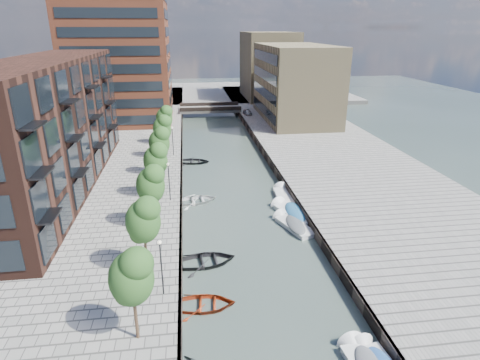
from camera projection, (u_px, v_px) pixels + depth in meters
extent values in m
plane|color=#38473F|center=(224.00, 160.00, 58.27)|extent=(300.00, 300.00, 0.00)
cube|color=gray|center=(330.00, 152.00, 60.07)|extent=(20.00, 140.00, 1.00)
cube|color=#332823|center=(182.00, 158.00, 57.34)|extent=(0.25, 140.00, 1.00)
cube|color=#332823|center=(265.00, 155.00, 58.85)|extent=(0.25, 140.00, 1.00)
cube|color=gray|center=(204.00, 93.00, 113.66)|extent=(80.00, 40.00, 1.00)
cube|color=black|center=(49.00, 126.00, 43.69)|extent=(8.00, 38.00, 14.00)
cube|color=brown|center=(118.00, 39.00, 73.62)|extent=(18.00, 18.00, 30.00)
cube|color=#8D7C56|center=(295.00, 83.00, 77.77)|extent=(12.00, 25.00, 14.00)
cube|color=#8D7C56|center=(268.00, 65.00, 101.50)|extent=(12.00, 20.00, 16.00)
cube|color=gray|center=(210.00, 109.00, 87.45)|extent=(13.00, 6.00, 0.60)
cube|color=#332823|center=(211.00, 109.00, 84.64)|extent=(13.00, 0.40, 0.80)
cube|color=#332823|center=(209.00, 104.00, 89.82)|extent=(13.00, 0.40, 0.80)
cylinder|color=#382619|center=(136.00, 315.00, 22.96)|extent=(0.20, 0.20, 3.20)
ellipsoid|color=#285720|center=(131.00, 275.00, 21.98)|extent=(2.50, 2.50, 3.25)
cylinder|color=#382619|center=(146.00, 252.00, 29.44)|extent=(0.20, 0.20, 3.20)
ellipsoid|color=#285720|center=(143.00, 218.00, 28.47)|extent=(2.50, 2.50, 3.25)
cylinder|color=#382619|center=(153.00, 211.00, 35.92)|extent=(0.20, 0.20, 3.20)
ellipsoid|color=#285720|center=(150.00, 183.00, 34.95)|extent=(2.50, 2.50, 3.25)
cylinder|color=#382619|center=(157.00, 183.00, 42.40)|extent=(0.20, 0.20, 3.20)
ellipsoid|color=#285720|center=(155.00, 159.00, 41.43)|extent=(2.50, 2.50, 3.25)
cylinder|color=#382619|center=(161.00, 163.00, 48.89)|extent=(0.20, 0.20, 3.20)
ellipsoid|color=#285720|center=(159.00, 141.00, 47.92)|extent=(2.50, 2.50, 3.25)
cylinder|color=#382619|center=(163.00, 147.00, 55.37)|extent=(0.20, 0.20, 3.20)
ellipsoid|color=#285720|center=(162.00, 127.00, 54.40)|extent=(2.50, 2.50, 3.25)
cylinder|color=#382619|center=(165.00, 134.00, 61.85)|extent=(0.20, 0.20, 3.20)
ellipsoid|color=#285720|center=(164.00, 117.00, 60.88)|extent=(2.50, 2.50, 3.25)
cylinder|color=black|center=(162.00, 269.00, 26.68)|extent=(0.10, 0.10, 4.00)
sphere|color=#FFF2CC|center=(159.00, 242.00, 25.97)|extent=(0.24, 0.24, 0.24)
cylinder|color=black|center=(169.00, 182.00, 41.50)|extent=(0.10, 0.10, 4.00)
sphere|color=#FFF2CC|center=(168.00, 164.00, 40.78)|extent=(0.24, 0.24, 0.24)
cylinder|color=black|center=(173.00, 142.00, 56.31)|extent=(0.10, 0.10, 4.00)
sphere|color=#FFF2CC|center=(172.00, 128.00, 55.60)|extent=(0.24, 0.24, 0.24)
imported|color=black|center=(206.00, 264.00, 32.66)|extent=(5.34, 4.10, 1.03)
imported|color=maroon|center=(204.00, 307.00, 27.61)|extent=(4.57, 3.41, 0.90)
imported|color=white|center=(196.00, 202.00, 44.09)|extent=(5.33, 4.26, 0.98)
imported|color=black|center=(194.00, 163.00, 56.96)|extent=(5.04, 4.02, 0.94)
cone|color=silver|center=(365.00, 349.00, 23.85)|extent=(1.75, 1.07, 1.66)
cone|color=white|center=(354.00, 348.00, 23.92)|extent=(1.86, 1.12, 1.77)
cube|color=white|center=(285.00, 200.00, 44.66)|extent=(2.19, 5.20, 0.72)
cube|color=white|center=(286.00, 197.00, 44.52)|extent=(2.28, 5.31, 0.11)
cone|color=white|center=(282.00, 191.00, 47.01)|extent=(1.94, 1.11, 1.88)
cube|color=white|center=(295.00, 216.00, 40.86)|extent=(3.65, 5.45, 0.72)
cube|color=white|center=(295.00, 212.00, 40.72)|extent=(3.77, 5.59, 0.11)
cone|color=white|center=(281.00, 206.00, 42.92)|extent=(2.13, 1.63, 1.89)
ellipsoid|color=#1F5D8E|center=(295.00, 212.00, 40.70)|extent=(3.38, 5.00, 0.62)
cube|color=silver|center=(295.00, 228.00, 38.35)|extent=(3.17, 4.88, 0.65)
cube|color=silver|center=(295.00, 225.00, 38.23)|extent=(3.28, 5.00, 0.10)
cone|color=silver|center=(282.00, 218.00, 40.23)|extent=(1.90, 1.43, 1.69)
ellipsoid|color=#4D5153|center=(295.00, 224.00, 38.21)|extent=(2.94, 4.48, 0.56)
imported|color=#A4A5A9|center=(248.00, 112.00, 83.30)|extent=(1.73, 3.53, 1.16)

